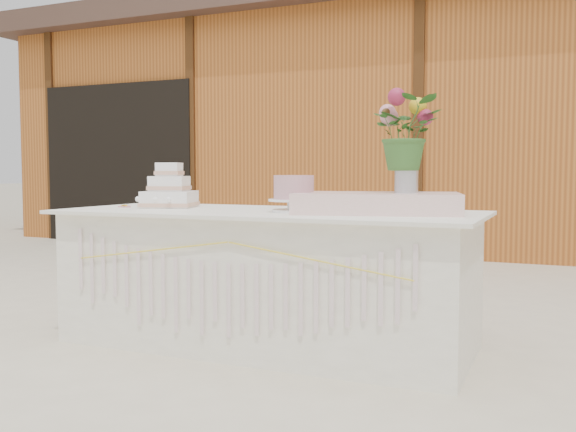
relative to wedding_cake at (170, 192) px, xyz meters
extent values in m
plane|color=beige|center=(0.69, -0.05, -0.86)|extent=(80.00, 80.00, 0.00)
cube|color=#A95E23|center=(0.69, 5.95, 0.64)|extent=(12.00, 4.00, 3.00)
cube|color=#3F2C23|center=(0.69, 5.95, 2.29)|extent=(12.60, 4.60, 0.30)
cube|color=black|center=(-3.51, 3.93, 0.24)|extent=(2.40, 0.08, 2.20)
cube|color=white|center=(0.69, -0.05, -0.49)|extent=(2.28, 0.88, 0.75)
cube|color=white|center=(0.69, -0.05, -0.10)|extent=(2.40, 1.00, 0.02)
cube|color=white|center=(0.00, 0.00, -0.04)|extent=(0.37, 0.37, 0.10)
cube|color=#DCA68B|center=(0.00, 0.00, -0.07)|extent=(0.38, 0.38, 0.02)
cube|color=white|center=(0.00, 0.00, 0.05)|extent=(0.27, 0.27, 0.09)
cube|color=#DCA68B|center=(0.00, 0.00, 0.03)|extent=(0.28, 0.28, 0.02)
cube|color=white|center=(0.00, 0.00, 0.14)|extent=(0.17, 0.17, 0.08)
cube|color=#DCA68B|center=(0.00, 0.00, 0.12)|extent=(0.19, 0.19, 0.02)
cylinder|color=white|center=(0.88, -0.12, -0.09)|extent=(0.24, 0.24, 0.01)
cylinder|color=white|center=(0.88, -0.12, -0.06)|extent=(0.07, 0.07, 0.04)
cylinder|color=white|center=(0.88, -0.12, -0.03)|extent=(0.28, 0.28, 0.01)
cylinder|color=#C28C94|center=(0.88, -0.12, 0.04)|extent=(0.22, 0.22, 0.13)
cube|color=#FFCDCD|center=(1.32, -0.02, -0.04)|extent=(0.95, 0.68, 0.11)
cylinder|color=silver|center=(1.48, 0.00, 0.10)|extent=(0.12, 0.12, 0.17)
imported|color=#336126|center=(1.48, 0.00, 0.38)|extent=(0.42, 0.38, 0.39)
camera|label=1|loc=(2.25, -3.33, 0.13)|focal=40.00mm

